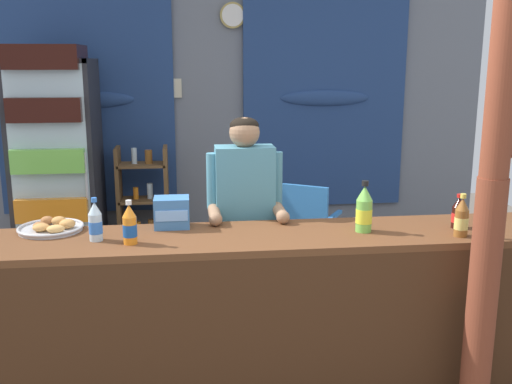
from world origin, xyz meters
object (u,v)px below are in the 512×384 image
object	(u,v)px
bottle_shelf_rack	(144,203)
soda_bottle_lime_soda	(364,210)
drink_fridge	(56,153)
soda_bottle_water	(95,222)
shopkeeper	(245,209)
soda_bottle_orange_soda	(130,225)
snack_box_biscuit	(172,212)
stall_counter	(241,304)
soda_bottle_cola	(458,214)
timber_post	(492,189)
soda_bottle_iced_tea	(462,218)
pastry_tray	(52,227)
plastic_lawn_chair	(309,223)

from	to	relation	value
bottle_shelf_rack	soda_bottle_lime_soda	size ratio (longest dim) A/B	3.83
drink_fridge	soda_bottle_water	world-z (taller)	drink_fridge
drink_fridge	shopkeeper	size ratio (longest dim) A/B	1.30
soda_bottle_orange_soda	soda_bottle_water	xyz separation A→B (m)	(-0.19, 0.08, 0.00)
shopkeeper	snack_box_biscuit	size ratio (longest dim) A/B	7.77
stall_counter	soda_bottle_lime_soda	size ratio (longest dim) A/B	13.72
soda_bottle_cola	soda_bottle_orange_soda	size ratio (longest dim) A/B	0.85
timber_post	soda_bottle_iced_tea	distance (m)	0.37
pastry_tray	soda_bottle_water	bearing A→B (deg)	-37.37
soda_bottle_orange_soda	pastry_tray	distance (m)	0.56
plastic_lawn_chair	soda_bottle_water	xyz separation A→B (m)	(-1.56, -1.81, 0.57)
bottle_shelf_rack	soda_bottle_water	bearing A→B (deg)	-91.89
plastic_lawn_chair	soda_bottle_orange_soda	world-z (taller)	soda_bottle_orange_soda
stall_counter	timber_post	distance (m)	1.43
plastic_lawn_chair	shopkeeper	xyz separation A→B (m)	(-0.71, -1.33, 0.49)
soda_bottle_water	soda_bottle_iced_tea	distance (m)	1.99
timber_post	stall_counter	bearing A→B (deg)	164.80
drink_fridge	soda_bottle_cola	world-z (taller)	drink_fridge
drink_fridge	soda_bottle_cola	distance (m)	3.43
drink_fridge	bottle_shelf_rack	distance (m)	0.92
shopkeeper	soda_bottle_orange_soda	size ratio (longest dim) A/B	6.61
soda_bottle_lime_soda	snack_box_biscuit	distance (m)	1.10
stall_counter	soda_bottle_iced_tea	distance (m)	1.30
stall_counter	bottle_shelf_rack	size ratio (longest dim) A/B	3.58
stall_counter	shopkeeper	world-z (taller)	shopkeeper
drink_fridge	soda_bottle_iced_tea	bearing A→B (deg)	-41.10
timber_post	shopkeeper	xyz separation A→B (m)	(-1.13, 0.92, -0.31)
bottle_shelf_rack	stall_counter	bearing A→B (deg)	-74.32
drink_fridge	soda_bottle_water	xyz separation A→B (m)	(0.64, -2.13, -0.05)
bottle_shelf_rack	soda_bottle_orange_soda	xyz separation A→B (m)	(0.11, -2.44, 0.47)
stall_counter	pastry_tray	distance (m)	1.17
drink_fridge	bottle_shelf_rack	xyz separation A→B (m)	(0.72, 0.22, -0.52)
timber_post	pastry_tray	bearing A→B (deg)	163.74
timber_post	soda_bottle_water	world-z (taller)	timber_post
shopkeeper	pastry_tray	xyz separation A→B (m)	(-1.13, -0.26, -0.00)
drink_fridge	plastic_lawn_chair	world-z (taller)	drink_fridge
drink_fridge	snack_box_biscuit	xyz separation A→B (m)	(1.04, -1.92, -0.07)
snack_box_biscuit	timber_post	bearing A→B (deg)	-22.65
pastry_tray	timber_post	bearing A→B (deg)	-16.26
soda_bottle_lime_soda	soda_bottle_cola	size ratio (longest dim) A/B	1.47
soda_bottle_lime_soda	shopkeeper	bearing A→B (deg)	142.40
bottle_shelf_rack	pastry_tray	distance (m)	2.21
plastic_lawn_chair	soda_bottle_cola	bearing A→B (deg)	-75.07
soda_bottle_orange_soda	soda_bottle_iced_tea	world-z (taller)	soda_bottle_iced_tea
timber_post	soda_bottle_orange_soda	world-z (taller)	timber_post
plastic_lawn_chair	soda_bottle_water	distance (m)	2.46
soda_bottle_orange_soda	plastic_lawn_chair	bearing A→B (deg)	54.00
drink_fridge	soda_bottle_lime_soda	world-z (taller)	drink_fridge
drink_fridge	plastic_lawn_chair	bearing A→B (deg)	-8.26
soda_bottle_cola	pastry_tray	xyz separation A→B (m)	(-2.32, 0.21, -0.06)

